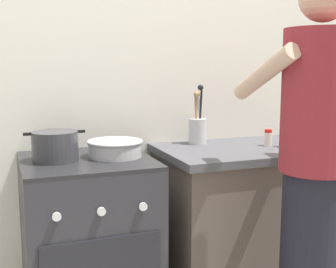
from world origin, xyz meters
TOP-DOWN VIEW (x-y plane):
  - back_wall at (0.20, 0.50)m, footprint 3.20×0.10m
  - countertop at (0.55, 0.15)m, footprint 1.00×0.60m
  - stove_range at (-0.35, 0.15)m, footprint 0.60×0.62m
  - pot at (-0.49, 0.15)m, footprint 0.28×0.21m
  - mixing_bowl at (-0.21, 0.15)m, footprint 0.27×0.27m
  - utensil_crock at (0.31, 0.34)m, footprint 0.10×0.10m
  - spice_bottle at (0.64, 0.14)m, footprint 0.04×0.04m
  - oil_bottle at (0.76, 0.06)m, footprint 0.06×0.06m
  - person at (0.49, -0.43)m, footprint 0.41×0.50m

SIDE VIEW (x-z plane):
  - stove_range at x=-0.35m, z-range 0.00..0.90m
  - countertop at x=0.55m, z-range 0.00..0.90m
  - person at x=0.49m, z-range 0.01..1.71m
  - spice_bottle at x=0.64m, z-range 0.90..0.99m
  - mixing_bowl at x=-0.21m, z-range 0.90..0.98m
  - pot at x=-0.49m, z-range 0.90..1.04m
  - utensil_crock at x=0.31m, z-range 0.83..1.16m
  - oil_bottle at x=0.76m, z-range 0.88..1.12m
  - back_wall at x=0.20m, z-range 0.00..2.50m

